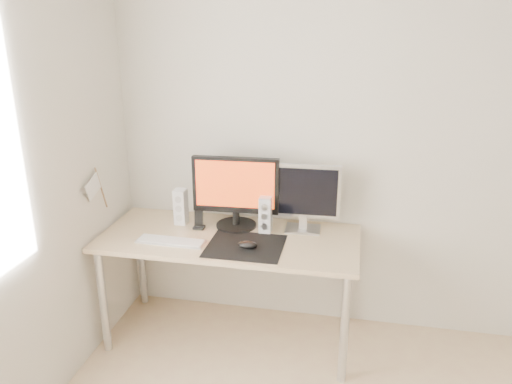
{
  "coord_description": "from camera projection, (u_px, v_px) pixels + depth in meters",
  "views": [
    {
      "loc": [
        -0.2,
        -1.37,
        2.01
      ],
      "look_at": [
        -0.77,
        1.44,
        1.01
      ],
      "focal_mm": 35.0,
      "sensor_mm": 36.0,
      "label": 1
    }
  ],
  "objects": [
    {
      "name": "mousepad",
      "position": [
        245.0,
        246.0,
        2.96
      ],
      "size": [
        0.45,
        0.4,
        0.0
      ],
      "primitive_type": "cube",
      "color": "black",
      "rests_on": "desk"
    },
    {
      "name": "desk",
      "position": [
        229.0,
        247.0,
        3.12
      ],
      "size": [
        1.6,
        0.7,
        0.73
      ],
      "color": "#D1B587",
      "rests_on": "ground"
    },
    {
      "name": "second_monitor",
      "position": [
        304.0,
        195.0,
        3.11
      ],
      "size": [
        0.45,
        0.17,
        0.43
      ],
      "color": "#BBBBBD",
      "rests_on": "desk"
    },
    {
      "name": "phone_dock",
      "position": [
        199.0,
        223.0,
        3.2
      ],
      "size": [
        0.07,
        0.06,
        0.13
      ],
      "color": "black",
      "rests_on": "desk"
    },
    {
      "name": "wall_back",
      "position": [
        388.0,
        148.0,
        3.09
      ],
      "size": [
        3.5,
        0.0,
        3.5
      ],
      "primitive_type": "plane",
      "rotation": [
        1.57,
        0.0,
        0.0
      ],
      "color": "silver",
      "rests_on": "ground"
    },
    {
      "name": "main_monitor",
      "position": [
        236.0,
        190.0,
        3.15
      ],
      "size": [
        0.55,
        0.27,
        0.47
      ],
      "color": "black",
      "rests_on": "desk"
    },
    {
      "name": "speaker_left",
      "position": [
        181.0,
        207.0,
        3.25
      ],
      "size": [
        0.07,
        0.09,
        0.23
      ],
      "color": "white",
      "rests_on": "desk"
    },
    {
      "name": "keyboard",
      "position": [
        171.0,
        241.0,
        3.01
      ],
      "size": [
        0.42,
        0.13,
        0.02
      ],
      "color": "#B9B9BC",
      "rests_on": "desk"
    },
    {
      "name": "speaker_right",
      "position": [
        266.0,
        214.0,
        3.13
      ],
      "size": [
        0.07,
        0.09,
        0.23
      ],
      "color": "silver",
      "rests_on": "desk"
    },
    {
      "name": "pennant",
      "position": [
        96.0,
        187.0,
        3.01
      ],
      "size": [
        0.01,
        0.23,
        0.29
      ],
      "color": "#A57F54",
      "rests_on": "wall_left"
    },
    {
      "name": "mouse",
      "position": [
        248.0,
        245.0,
        2.92
      ],
      "size": [
        0.12,
        0.07,
        0.04
      ],
      "primitive_type": "ellipsoid",
      "color": "black",
      "rests_on": "mousepad"
    }
  ]
}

